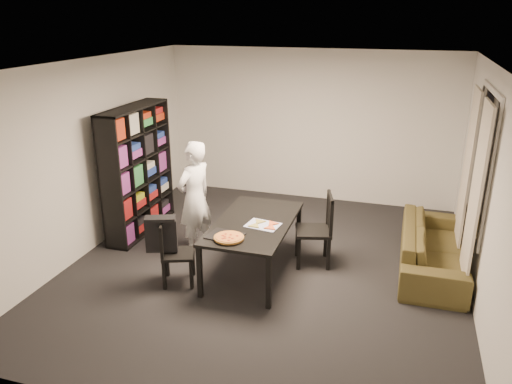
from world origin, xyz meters
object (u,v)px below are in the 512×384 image
(baking_tray, at_px, (225,236))
(pepperoni_pizza, at_px, (229,237))
(sofa, at_px, (433,248))
(person, at_px, (195,198))
(dining_table, at_px, (254,226))
(chair_left, at_px, (171,248))
(bookshelf, at_px, (138,170))
(chair_right, at_px, (321,225))

(baking_tray, height_order, pepperoni_pizza, pepperoni_pizza)
(pepperoni_pizza, relative_size, sofa, 0.18)
(person, height_order, sofa, person)
(dining_table, bearing_deg, person, 162.22)
(dining_table, distance_m, baking_tray, 0.55)
(chair_left, relative_size, sofa, 0.41)
(chair_left, height_order, baking_tray, chair_left)
(dining_table, relative_size, baking_tray, 4.15)
(sofa, bearing_deg, chair_left, 113.13)
(bookshelf, height_order, person, bookshelf)
(sofa, bearing_deg, person, 98.02)
(person, distance_m, baking_tray, 1.09)
(chair_left, height_order, pepperoni_pizza, chair_left)
(chair_left, bearing_deg, bookshelf, 21.09)
(dining_table, distance_m, chair_left, 1.05)
(chair_left, distance_m, pepperoni_pizza, 0.79)
(bookshelf, bearing_deg, sofa, -0.11)
(baking_tray, height_order, sofa, baking_tray)
(chair_right, distance_m, person, 1.72)
(chair_right, xyz_separation_m, pepperoni_pizza, (-0.89, -1.04, 0.17))
(bookshelf, bearing_deg, chair_right, -5.81)
(chair_left, distance_m, baking_tray, 0.72)
(person, xyz_separation_m, pepperoni_pizza, (0.81, -0.88, -0.07))
(person, distance_m, sofa, 3.19)
(chair_right, bearing_deg, sofa, 85.78)
(person, xyz_separation_m, sofa, (3.12, 0.44, -0.50))
(bookshelf, distance_m, chair_left, 1.82)
(person, bearing_deg, dining_table, 93.85)
(dining_table, relative_size, chair_right, 1.71)
(dining_table, height_order, pepperoni_pizza, pepperoni_pizza)
(bookshelf, relative_size, chair_right, 1.96)
(chair_right, bearing_deg, baking_tray, -60.00)
(baking_tray, bearing_deg, sofa, 27.56)
(dining_table, relative_size, sofa, 0.83)
(baking_tray, bearing_deg, chair_right, 45.19)
(pepperoni_pizza, bearing_deg, dining_table, 78.42)
(bookshelf, xyz_separation_m, dining_table, (2.03, -0.75, -0.32))
(bookshelf, bearing_deg, chair_left, -48.70)
(pepperoni_pizza, xyz_separation_m, sofa, (2.32, 1.32, -0.43))
(dining_table, height_order, person, person)
(dining_table, xyz_separation_m, sofa, (2.20, 0.74, -0.34))
(person, relative_size, baking_tray, 3.96)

